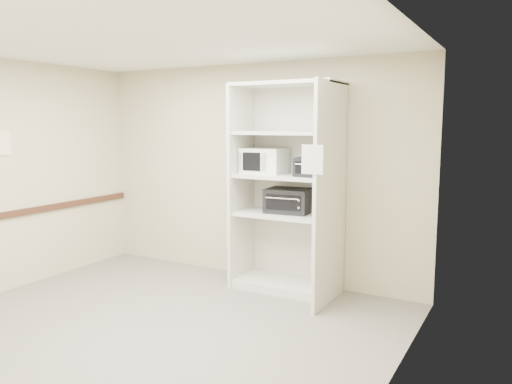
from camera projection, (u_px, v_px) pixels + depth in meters
The scene contains 10 objects.
floor at pixel (150, 329), 4.77m from camera, with size 4.50×4.00×0.01m, color slate.
ceiling at pixel (142, 39), 4.41m from camera, with size 4.50×4.00×0.01m, color white.
wall_back at pixel (253, 172), 6.32m from camera, with size 4.50×0.02×2.70m, color tan.
wall_right at pixel (391, 210), 3.50m from camera, with size 0.02×4.00×2.70m, color tan.
shelving_unit at pixel (290, 195), 5.77m from camera, with size 1.24×0.92×2.42m.
microwave at pixel (264, 161), 5.93m from camera, with size 0.49×0.38×0.30m, color white.
toaster_oven_upper at pixel (313, 167), 5.54m from camera, with size 0.37×0.28×0.21m, color black.
toaster_oven_lower at pixel (289, 201), 5.84m from camera, with size 0.51×0.39×0.28m, color black.
paper_sign at pixel (312, 160), 4.91m from camera, with size 0.23×0.01×0.29m, color white.
wall_poster at pixel (2, 143), 5.71m from camera, with size 0.01×0.20×0.28m, color white.
Camera 1 is at (3.10, -3.48, 1.94)m, focal length 35.00 mm.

